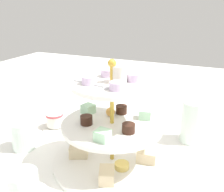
{
  "coord_description": "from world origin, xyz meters",
  "views": [
    {
      "loc": [
        0.23,
        -0.53,
        0.4
      ],
      "look_at": [
        0.0,
        0.0,
        0.18
      ],
      "focal_mm": 41.11,
      "sensor_mm": 36.0,
      "label": 1
    }
  ],
  "objects_px": {
    "water_glass_short_left": "(23,136)",
    "water_glass_tall_right": "(192,122)",
    "teacup_with_saucer": "(55,121)",
    "butter_knife_right": "(115,113)",
    "water_glass_mid_back": "(24,190)",
    "tiered_serving_stand": "(112,132)"
  },
  "relations": [
    {
      "from": "water_glass_tall_right",
      "to": "water_glass_mid_back",
      "type": "distance_m",
      "value": 0.49
    },
    {
      "from": "water_glass_short_left",
      "to": "water_glass_mid_back",
      "type": "relative_size",
      "value": 0.95
    },
    {
      "from": "water_glass_tall_right",
      "to": "butter_knife_right",
      "type": "height_order",
      "value": "water_glass_tall_right"
    },
    {
      "from": "water_glass_short_left",
      "to": "water_glass_tall_right",
      "type": "bearing_deg",
      "value": 28.27
    },
    {
      "from": "water_glass_tall_right",
      "to": "teacup_with_saucer",
      "type": "height_order",
      "value": "water_glass_tall_right"
    },
    {
      "from": "teacup_with_saucer",
      "to": "water_glass_tall_right",
      "type": "bearing_deg",
      "value": 11.76
    },
    {
      "from": "water_glass_short_left",
      "to": "butter_knife_right",
      "type": "height_order",
      "value": "water_glass_short_left"
    },
    {
      "from": "water_glass_short_left",
      "to": "butter_knife_right",
      "type": "distance_m",
      "value": 0.36
    },
    {
      "from": "teacup_with_saucer",
      "to": "water_glass_mid_back",
      "type": "bearing_deg",
      "value": -64.12
    },
    {
      "from": "water_glass_short_left",
      "to": "butter_knife_right",
      "type": "bearing_deg",
      "value": 66.05
    },
    {
      "from": "water_glass_tall_right",
      "to": "butter_knife_right",
      "type": "bearing_deg",
      "value": 161.76
    },
    {
      "from": "water_glass_tall_right",
      "to": "water_glass_mid_back",
      "type": "relative_size",
      "value": 1.5
    },
    {
      "from": "water_glass_short_left",
      "to": "teacup_with_saucer",
      "type": "distance_m",
      "value": 0.15
    },
    {
      "from": "water_glass_mid_back",
      "to": "butter_knife_right",
      "type": "bearing_deg",
      "value": 91.8
    },
    {
      "from": "tiered_serving_stand",
      "to": "water_glass_tall_right",
      "type": "bearing_deg",
      "value": 48.39
    },
    {
      "from": "butter_knife_right",
      "to": "water_glass_mid_back",
      "type": "bearing_deg",
      "value": 71.56
    },
    {
      "from": "teacup_with_saucer",
      "to": "butter_knife_right",
      "type": "height_order",
      "value": "teacup_with_saucer"
    },
    {
      "from": "tiered_serving_stand",
      "to": "water_glass_mid_back",
      "type": "xyz_separation_m",
      "value": [
        -0.1,
        -0.21,
        -0.05
      ]
    },
    {
      "from": "tiered_serving_stand",
      "to": "butter_knife_right",
      "type": "relative_size",
      "value": 1.81
    },
    {
      "from": "teacup_with_saucer",
      "to": "butter_knife_right",
      "type": "relative_size",
      "value": 0.53
    },
    {
      "from": "tiered_serving_stand",
      "to": "teacup_with_saucer",
      "type": "distance_m",
      "value": 0.28
    },
    {
      "from": "water_glass_short_left",
      "to": "tiered_serving_stand",
      "type": "bearing_deg",
      "value": 8.24
    }
  ]
}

